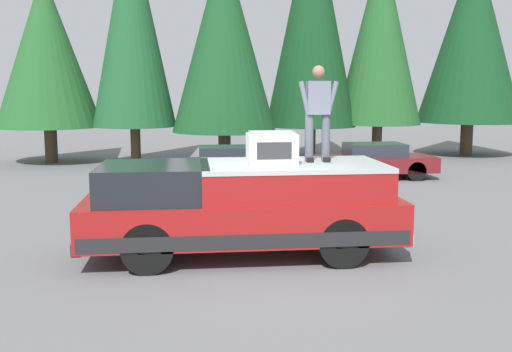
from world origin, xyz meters
name	(u,v)px	position (x,y,z in m)	size (l,w,h in m)	color
ground_plane	(261,262)	(0.00, 0.00, 0.00)	(90.00, 90.00, 0.00)	slate
pickup_truck	(243,207)	(0.42, 0.28, 0.87)	(2.01, 5.54, 1.65)	maroon
compressor_unit	(272,148)	(0.32, -0.22, 1.93)	(0.65, 0.84, 0.56)	silver
person_on_truck_bed	(318,111)	(0.55, -1.07, 2.55)	(0.29, 0.72, 1.69)	#4C515B
parked_car_maroon	(372,161)	(9.06, -4.78, 0.58)	(1.64, 4.10, 1.16)	maroon
parked_car_navy	(227,165)	(8.53, 0.06, 0.58)	(1.64, 4.10, 1.16)	navy
conifer_far_left	(472,34)	(15.20, -11.03, 5.30)	(4.46, 4.46, 9.15)	#4C3826
conifer_left	(380,34)	(14.74, -6.77, 5.21)	(3.59, 3.59, 8.99)	#4C3826
conifer_center_left	(312,15)	(14.69, -3.84, 5.95)	(3.77, 3.77, 10.55)	#4C3826
conifer_center_right	(224,38)	(13.08, -0.11, 4.86)	(4.01, 4.01, 8.44)	#4C3826
conifer_right	(132,21)	(13.79, 3.37, 5.52)	(3.24, 3.24, 9.59)	#4C3826
conifer_far_right	(46,51)	(14.50, 6.78, 4.42)	(4.11, 4.11, 7.44)	#4C3826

